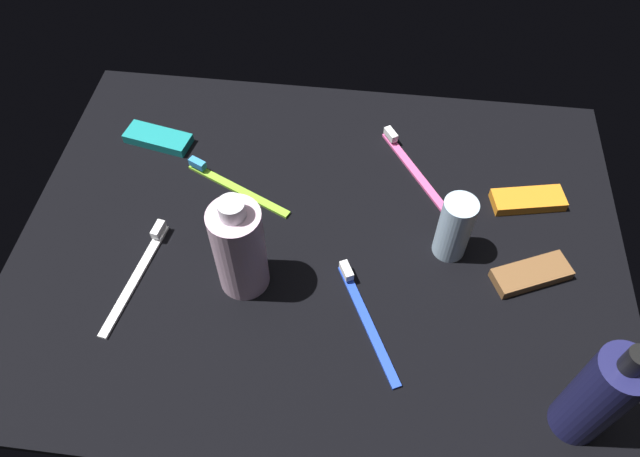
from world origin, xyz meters
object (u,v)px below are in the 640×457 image
object	(u,v)px
snack_bar_teal	(158,138)
toothbrush_lime	(232,185)
toothbrush_white	(139,270)
snack_bar_brown	(531,274)
lotion_bottle	(598,396)
snack_bar_orange	(528,200)
toothbrush_pink	(411,165)
deodorant_stick	(455,228)
toothbrush_blue	(365,314)
bodywash_bottle	(239,248)

from	to	relation	value
snack_bar_teal	toothbrush_lime	bearing A→B (deg)	-18.65
toothbrush_white	snack_bar_brown	world-z (taller)	toothbrush_white
lotion_bottle	snack_bar_orange	size ratio (longest dim) A/B	1.75
toothbrush_pink	snack_bar_teal	size ratio (longest dim) A/B	1.51
deodorant_stick	toothbrush_pink	size ratio (longest dim) A/B	0.64
snack_bar_teal	toothbrush_pink	bearing A→B (deg)	10.55
toothbrush_pink	toothbrush_blue	size ratio (longest dim) A/B	0.95
toothbrush_blue	toothbrush_lime	bearing A→B (deg)	137.86
lotion_bottle	toothbrush_white	size ratio (longest dim) A/B	1.01
toothbrush_white	snack_bar_teal	world-z (taller)	toothbrush_white
snack_bar_orange	snack_bar_brown	xyz separation A→B (cm)	(-0.67, -12.82, 0.00)
toothbrush_lime	snack_bar_brown	size ratio (longest dim) A/B	1.61
snack_bar_teal	toothbrush_white	bearing A→B (deg)	-68.31
deodorant_stick	toothbrush_lime	size ratio (longest dim) A/B	0.60
lotion_bottle	toothbrush_lime	xyz separation A→B (cm)	(-45.85, 29.69, -7.34)
lotion_bottle	bodywash_bottle	distance (cm)	43.21
toothbrush_blue	snack_bar_orange	world-z (taller)	toothbrush_blue
toothbrush_white	snack_bar_teal	distance (cm)	24.48
toothbrush_blue	snack_bar_teal	xyz separation A→B (cm)	(-34.71, 27.11, 0.14)
toothbrush_white	snack_bar_brown	distance (cm)	52.29
deodorant_stick	toothbrush_blue	distance (cm)	16.51
toothbrush_blue	bodywash_bottle	bearing A→B (deg)	167.17
deodorant_stick	snack_bar_brown	bearing A→B (deg)	-16.64
snack_bar_teal	bodywash_bottle	bearing A→B (deg)	-39.92
deodorant_stick	toothbrush_pink	world-z (taller)	deodorant_stick
bodywash_bottle	toothbrush_pink	size ratio (longest dim) A/B	1.03
bodywash_bottle	deodorant_stick	size ratio (longest dim) A/B	1.61
deodorant_stick	snack_bar_teal	world-z (taller)	deodorant_stick
toothbrush_lime	snack_bar_orange	xyz separation A→B (cm)	(43.40, 2.16, 0.14)
toothbrush_pink	toothbrush_lime	world-z (taller)	same
deodorant_stick	toothbrush_white	distance (cm)	42.34
toothbrush_white	snack_bar_orange	distance (cm)	55.78
toothbrush_white	toothbrush_pink	bearing A→B (deg)	33.15
lotion_bottle	toothbrush_pink	world-z (taller)	lotion_bottle
bodywash_bottle	snack_bar_orange	distance (cm)	42.75
deodorant_stick	snack_bar_teal	distance (cm)	48.12
toothbrush_blue	toothbrush_white	size ratio (longest dim) A/B	0.93
deodorant_stick	snack_bar_orange	bearing A→B (deg)	39.84
snack_bar_orange	deodorant_stick	bearing A→B (deg)	-152.14
toothbrush_pink	snack_bar_teal	distance (cm)	39.90
bodywash_bottle	snack_bar_brown	size ratio (longest dim) A/B	1.56
toothbrush_lime	deodorant_stick	bearing A→B (deg)	-13.10
deodorant_stick	toothbrush_pink	bearing A→B (deg)	110.82
snack_bar_orange	snack_bar_teal	size ratio (longest dim) A/B	1.00
bodywash_bottle	snack_bar_brown	world-z (taller)	bodywash_bottle
toothbrush_pink	toothbrush_lime	bearing A→B (deg)	-164.97
lotion_bottle	toothbrush_blue	distance (cm)	27.77
bodywash_bottle	toothbrush_blue	world-z (taller)	bodywash_bottle
bodywash_bottle	toothbrush_lime	bearing A→B (deg)	107.98
toothbrush_lime	lotion_bottle	bearing A→B (deg)	-32.93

